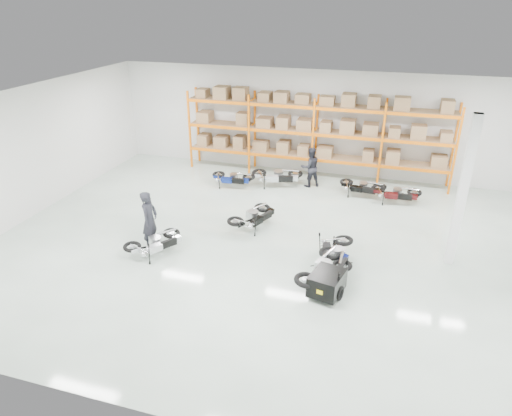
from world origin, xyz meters
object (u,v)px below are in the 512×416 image
(moto_black_far_left, at_px, (254,214))
(moto_blue_centre, at_px, (327,265))
(person_left, at_px, (150,220))
(trailer, at_px, (327,283))
(moto_back_a, at_px, (232,176))
(person_back, at_px, (310,167))
(moto_back_c, at_px, (362,184))
(moto_silver_left, at_px, (155,240))
(moto_back_b, at_px, (277,173))
(moto_touring_right, at_px, (335,249))
(moto_back_d, at_px, (396,190))

(moto_black_far_left, bearing_deg, moto_blue_centre, 160.77)
(person_left, bearing_deg, trailer, -101.15)
(moto_back_a, bearing_deg, person_back, -75.85)
(moto_back_c, bearing_deg, moto_silver_left, 143.85)
(moto_blue_centre, height_order, moto_back_c, moto_blue_centre)
(moto_back_a, height_order, moto_back_c, moto_back_c)
(person_back, bearing_deg, moto_back_b, -16.73)
(moto_back_a, bearing_deg, moto_back_c, -87.20)
(moto_silver_left, xyz_separation_m, moto_back_a, (0.43, 5.87, -0.01))
(moto_touring_right, xyz_separation_m, person_back, (-1.86, 5.90, 0.30))
(moto_touring_right, height_order, moto_back_b, moto_back_b)
(moto_back_d, xyz_separation_m, person_left, (-7.31, -5.79, 0.45))
(moto_back_c, bearing_deg, person_back, 84.71)
(moto_black_far_left, height_order, trailer, moto_black_far_left)
(moto_back_b, xyz_separation_m, person_back, (1.32, 0.34, 0.28))
(moto_back_c, relative_size, person_back, 0.95)
(person_left, bearing_deg, person_back, -31.73)
(moto_back_b, bearing_deg, moto_silver_left, 148.90)
(moto_black_far_left, distance_m, person_back, 4.42)
(moto_black_far_left, height_order, moto_back_c, moto_black_far_left)
(moto_back_c, distance_m, moto_back_d, 1.34)
(moto_touring_right, relative_size, trailer, 1.04)
(moto_touring_right, bearing_deg, moto_back_d, 67.82)
(moto_back_b, height_order, person_left, person_left)
(moto_back_d, distance_m, person_back, 3.56)
(moto_blue_centre, xyz_separation_m, person_left, (-5.59, 0.44, 0.36))
(moto_back_d, bearing_deg, moto_back_a, 91.62)
(moto_back_d, bearing_deg, moto_blue_centre, 163.81)
(moto_blue_centre, bearing_deg, moto_back_c, -79.04)
(moto_back_a, height_order, moto_back_b, moto_back_b)
(moto_black_far_left, xyz_separation_m, moto_back_c, (3.31, 3.86, -0.03))
(moto_touring_right, xyz_separation_m, person_left, (-5.69, -0.60, 0.41))
(moto_back_b, xyz_separation_m, person_left, (-2.51, -6.16, 0.39))
(moto_black_far_left, bearing_deg, moto_back_d, -118.85)
(trailer, bearing_deg, moto_blue_centre, 113.08)
(moto_black_far_left, relative_size, person_back, 1.01)
(moto_blue_centre, relative_size, moto_touring_right, 1.09)
(trailer, bearing_deg, person_back, 116.78)
(moto_black_far_left, height_order, moto_touring_right, moto_touring_right)
(moto_back_b, bearing_deg, moto_black_far_left, 170.16)
(moto_blue_centre, height_order, person_left, person_left)
(moto_blue_centre, height_order, moto_silver_left, moto_blue_centre)
(moto_blue_centre, bearing_deg, person_left, 10.12)
(moto_blue_centre, height_order, moto_black_far_left, moto_blue_centre)
(moto_back_d, relative_size, person_back, 0.98)
(moto_silver_left, relative_size, moto_back_d, 0.99)
(moto_black_far_left, bearing_deg, person_back, -81.46)
(moto_silver_left, xyz_separation_m, person_back, (3.51, 6.84, 0.34))
(trailer, xyz_separation_m, moto_back_c, (0.32, 7.09, 0.08))
(moto_touring_right, relative_size, person_back, 1.05)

